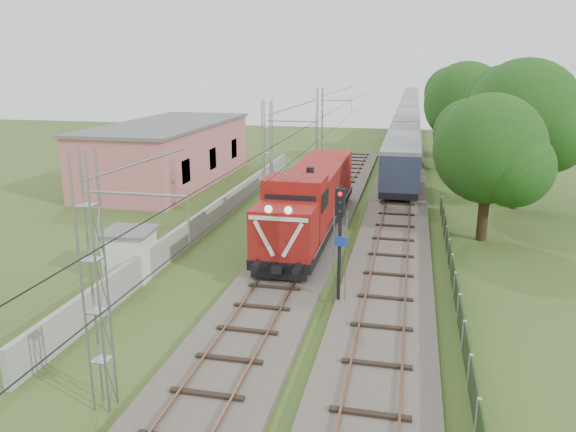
% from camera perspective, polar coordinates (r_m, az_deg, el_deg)
% --- Properties ---
extents(ground, '(140.00, 140.00, 0.00)m').
position_cam_1_polar(ground, '(24.55, -2.24, -9.33)').
color(ground, '#38531F').
rests_on(ground, ground).
extents(track_main, '(4.20, 70.00, 0.45)m').
position_cam_1_polar(track_main, '(30.81, 1.05, -3.71)').
color(track_main, '#6B6054').
rests_on(track_main, ground).
extents(track_side, '(4.20, 80.00, 0.45)m').
position_cam_1_polar(track_side, '(42.76, 11.13, 1.44)').
color(track_side, '#6B6054').
rests_on(track_side, ground).
extents(catenary, '(3.31, 70.00, 8.00)m').
position_cam_1_polar(catenary, '(35.21, -2.02, 5.20)').
color(catenary, gray).
rests_on(catenary, ground).
extents(boundary_wall, '(0.25, 40.00, 1.50)m').
position_cam_1_polar(boundary_wall, '(36.96, -7.31, 0.33)').
color(boundary_wall, '#9E9E99').
rests_on(boundary_wall, ground).
extents(station_building, '(8.40, 20.40, 5.22)m').
position_cam_1_polar(station_building, '(50.63, -11.94, 6.37)').
color(station_building, '#CD6F6E').
rests_on(station_building, ground).
extents(fence, '(0.12, 32.00, 1.20)m').
position_cam_1_polar(fence, '(26.48, 16.60, -6.69)').
color(fence, black).
rests_on(fence, ground).
extents(locomotive, '(3.08, 17.61, 4.47)m').
position_cam_1_polar(locomotive, '(33.92, 2.38, 1.78)').
color(locomotive, black).
rests_on(locomotive, ground).
extents(coach_rake, '(2.99, 111.90, 3.46)m').
position_cam_1_polar(coach_rake, '(96.42, 12.20, 10.39)').
color(coach_rake, black).
rests_on(coach_rake, ground).
extents(signal_post, '(0.58, 0.46, 5.33)m').
position_cam_1_polar(signal_post, '(23.50, 5.30, -0.99)').
color(signal_post, black).
rests_on(signal_post, ground).
extents(relay_hut, '(2.60, 2.60, 2.43)m').
position_cam_1_polar(relay_hut, '(28.53, -15.73, -3.68)').
color(relay_hut, silver).
rests_on(relay_hut, ground).
extents(tree_a, '(6.67, 6.35, 8.64)m').
position_cam_1_polar(tree_a, '(34.33, 19.90, 6.30)').
color(tree_a, '#392417').
rests_on(tree_a, ground).
extents(tree_b, '(8.18, 7.79, 10.60)m').
position_cam_1_polar(tree_b, '(42.92, 22.92, 9.31)').
color(tree_b, '#392417').
rests_on(tree_b, ground).
extents(tree_c, '(8.02, 7.64, 10.40)m').
position_cam_1_polar(tree_c, '(55.97, 17.68, 10.79)').
color(tree_c, '#392417').
rests_on(tree_c, ground).
extents(tree_d, '(7.38, 7.03, 9.57)m').
position_cam_1_polar(tree_d, '(64.62, 18.39, 10.79)').
color(tree_d, '#392417').
rests_on(tree_d, ground).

